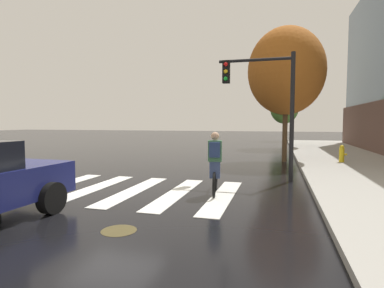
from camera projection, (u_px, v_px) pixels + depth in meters
ground_plane at (113, 189)px, 9.01m from camera, size 120.00×120.00×0.00m
crosswalk_stripes at (114, 189)px, 9.00m from camera, size 6.94×3.92×0.01m
manhole_cover at (119, 230)px, 5.57m from camera, size 0.64×0.64×0.01m
cyclist at (215, 163)px, 8.35m from camera, size 0.39×1.70×1.69m
traffic_light_near at (266, 94)px, 10.20m from camera, size 2.47×0.28×4.20m
fire_hydrant at (342, 154)px, 13.94m from camera, size 0.33×0.22×0.78m
street_tree_near at (286, 71)px, 15.06m from camera, size 3.69×3.69×6.55m
street_tree_mid at (286, 85)px, 23.32m from camera, size 3.95×3.95×7.02m
street_tree_far at (284, 108)px, 31.87m from camera, size 2.87×2.87×5.10m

